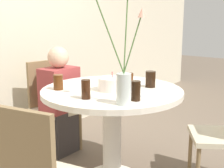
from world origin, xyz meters
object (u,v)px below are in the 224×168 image
at_px(drink_glass_1, 86,89).
at_px(drink_glass_3, 58,82).
at_px(birthday_cake, 112,84).
at_px(flower_vase, 123,70).
at_px(chair_right_flank, 51,101).
at_px(drink_glass_2, 136,91).
at_px(drink_glass_4, 130,79).
at_px(side_plate, 142,93).
at_px(drink_glass_0, 150,79).
at_px(person_boy, 60,104).

bearing_deg(drink_glass_1, drink_glass_3, 78.30).
relative_size(birthday_cake, flower_vase, 0.30).
bearing_deg(chair_right_flank, drink_glass_3, -116.26).
xyz_separation_m(birthday_cake, flower_vase, (-0.26, -0.29, 0.17)).
height_order(chair_right_flank, drink_glass_2, drink_glass_2).
relative_size(flower_vase, drink_glass_3, 6.20).
bearing_deg(flower_vase, drink_glass_1, 98.09).
distance_m(birthday_cake, drink_glass_4, 0.23).
distance_m(side_plate, drink_glass_4, 0.30).
xyz_separation_m(birthday_cake, drink_glass_0, (0.27, -0.18, 0.01)).
xyz_separation_m(side_plate, drink_glass_4, (0.18, 0.23, 0.05)).
distance_m(drink_glass_0, drink_glass_4, 0.18).
bearing_deg(drink_glass_4, person_boy, 94.68).
height_order(drink_glass_0, drink_glass_3, drink_glass_0).
height_order(drink_glass_3, drink_glass_4, drink_glass_3).
distance_m(chair_right_flank, drink_glass_1, 1.10).
height_order(flower_vase, side_plate, flower_vase).
distance_m(chair_right_flank, flower_vase, 1.38).
bearing_deg(drink_glass_1, chair_right_flank, 61.70).
xyz_separation_m(birthday_cake, drink_glass_1, (-0.30, -0.01, 0.02)).
xyz_separation_m(drink_glass_0, drink_glass_1, (-0.57, 0.17, 0.00)).
xyz_separation_m(flower_vase, drink_glass_3, (0.03, 0.63, -0.17)).
bearing_deg(drink_glass_4, flower_vase, -150.12).
bearing_deg(drink_glass_1, birthday_cake, 0.95).
distance_m(side_plate, drink_glass_3, 0.65).
distance_m(birthday_cake, drink_glass_3, 0.42).
height_order(flower_vase, drink_glass_3, flower_vase).
relative_size(flower_vase, person_boy, 0.69).
height_order(chair_right_flank, side_plate, chair_right_flank).
bearing_deg(drink_glass_1, drink_glass_2, -60.76).
bearing_deg(drink_glass_2, chair_right_flank, 74.86).
xyz_separation_m(chair_right_flank, flower_vase, (-0.46, -1.21, 0.50)).
bearing_deg(flower_vase, drink_glass_3, 87.09).
height_order(birthday_cake, person_boy, person_boy).
xyz_separation_m(chair_right_flank, person_boy, (-0.03, -0.16, -0.00)).
height_order(drink_glass_1, drink_glass_2, same).
bearing_deg(drink_glass_1, drink_glass_4, -0.05).
distance_m(birthday_cake, drink_glass_1, 0.30).
height_order(flower_vase, drink_glass_2, flower_vase).
height_order(flower_vase, drink_glass_1, flower_vase).
bearing_deg(drink_glass_1, drink_glass_0, -16.67).
relative_size(side_plate, drink_glass_0, 1.54).
bearing_deg(drink_glass_0, side_plate, -165.01).
bearing_deg(chair_right_flank, drink_glass_2, -94.88).
bearing_deg(chair_right_flank, drink_glass_4, -77.62).
bearing_deg(drink_glass_2, drink_glass_3, 98.30).
bearing_deg(drink_glass_0, drink_glass_1, 163.33).
bearing_deg(drink_glass_4, drink_glass_1, 179.95).
relative_size(drink_glass_0, drink_glass_1, 0.95).
height_order(side_plate, drink_glass_2, drink_glass_2).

